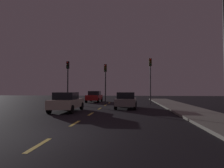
{
  "coord_description": "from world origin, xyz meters",
  "views": [
    {
      "loc": [
        2.89,
        -6.87,
        1.74
      ],
      "look_at": [
        0.63,
        15.07,
        2.4
      ],
      "focal_mm": 30.17,
      "sensor_mm": 36.0,
      "label": 1
    }
  ],
  "objects": [
    {
      "name": "traffic_signal_right",
      "position": [
        5.13,
        15.66,
        3.78
      ],
      "size": [
        0.32,
        0.38,
        5.44
      ],
      "color": "#4C4C51",
      "rests_on": "ground_plane"
    },
    {
      "name": "car_stopped_ahead",
      "position": [
        2.41,
        10.68,
        0.76
      ],
      "size": [
        2.02,
        3.98,
        1.5
      ],
      "color": "gray",
      "rests_on": "ground_plane"
    },
    {
      "name": "lane_stripe_third",
      "position": [
        0.0,
        6.4,
        0.0
      ],
      "size": [
        0.16,
        1.6,
        0.01
      ],
      "primitive_type": "cube",
      "color": "#EACC4C",
      "rests_on": "ground_plane"
    },
    {
      "name": "car_oncoming_far",
      "position": [
        -2.28,
        19.22,
        0.78
      ],
      "size": [
        1.88,
        4.23,
        1.54
      ],
      "color": "#B21919",
      "rests_on": "ground_plane"
    },
    {
      "name": "lane_stripe_second",
      "position": [
        0.0,
        2.6,
        0.0
      ],
      "size": [
        0.16,
        1.6,
        0.01
      ],
      "primitive_type": "cube",
      "color": "#EACC4C",
      "rests_on": "ground_plane"
    },
    {
      "name": "traffic_signal_left",
      "position": [
        -4.94,
        15.65,
        3.66
      ],
      "size": [
        0.32,
        0.38,
        5.25
      ],
      "color": "black",
      "rests_on": "ground_plane"
    },
    {
      "name": "car_adjacent_lane",
      "position": [
        -2.23,
        7.66,
        0.77
      ],
      "size": [
        1.95,
        4.12,
        1.53
      ],
      "color": "beige",
      "rests_on": "ground_plane"
    },
    {
      "name": "street_lamp_right",
      "position": [
        7.57,
        3.48,
        4.61
      ],
      "size": [
        1.69,
        0.36,
        7.76
      ],
      "color": "#2D2D30",
      "rests_on": "ground_plane"
    },
    {
      "name": "ground_plane",
      "position": [
        0.0,
        7.0,
        0.0
      ],
      "size": [
        80.0,
        80.0,
        0.0
      ],
      "primitive_type": "plane",
      "color": "black"
    },
    {
      "name": "lane_stripe_fourth",
      "position": [
        0.0,
        10.2,
        0.0
      ],
      "size": [
        0.16,
        1.6,
        0.01
      ],
      "primitive_type": "cube",
      "color": "#EACC4C",
      "rests_on": "ground_plane"
    },
    {
      "name": "lane_stripe_fifth",
      "position": [
        0.0,
        14.0,
        0.0
      ],
      "size": [
        0.16,
        1.6,
        0.01
      ],
      "primitive_type": "cube",
      "color": "#EACC4C",
      "rests_on": "ground_plane"
    },
    {
      "name": "sidewalk_curb_right",
      "position": [
        7.5,
        7.0,
        0.07
      ],
      "size": [
        3.0,
        40.0,
        0.15
      ],
      "primitive_type": "cube",
      "color": "gray",
      "rests_on": "ground_plane"
    },
    {
      "name": "lane_stripe_nearest",
      "position": [
        0.0,
        -1.2,
        0.0
      ],
      "size": [
        0.16,
        1.6,
        0.01
      ],
      "primitive_type": "cube",
      "color": "#EACC4C",
      "rests_on": "ground_plane"
    },
    {
      "name": "lane_stripe_sixth",
      "position": [
        0.0,
        17.8,
        0.0
      ],
      "size": [
        0.16,
        1.6,
        0.01
      ],
      "primitive_type": "cube",
      "color": "#EACC4C",
      "rests_on": "ground_plane"
    },
    {
      "name": "traffic_signal_center",
      "position": [
        -0.23,
        15.65,
        3.38
      ],
      "size": [
        0.32,
        0.38,
        4.82
      ],
      "color": "#2D2D30",
      "rests_on": "ground_plane"
    }
  ]
}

